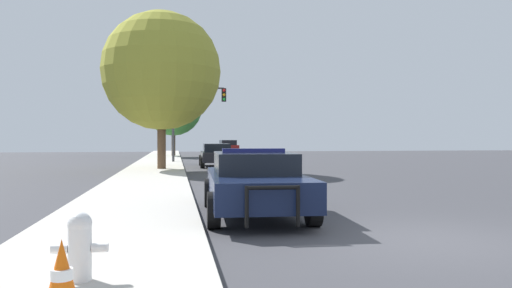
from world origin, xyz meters
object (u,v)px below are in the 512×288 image
object	(u,v)px
car_background_midblock	(216,155)
traffic_cone	(62,278)
tree_sidewalk_mid	(161,71)
traffic_light	(195,108)
car_background_distant	(228,147)
police_car	(255,181)
fire_hydrant	(80,244)
tree_sidewalk_far	(173,107)

from	to	relation	value
car_background_midblock	traffic_cone	size ratio (longest dim) A/B	6.75
tree_sidewalk_mid	traffic_light	bearing A→B (deg)	75.47
traffic_light	car_background_distant	world-z (taller)	traffic_light
police_car	traffic_light	world-z (taller)	traffic_light
fire_hydrant	tree_sidewalk_far	bearing A→B (deg)	88.64
police_car	traffic_cone	xyz separation A→B (m)	(-2.69, -6.23, -0.27)
tree_sidewalk_mid	traffic_cone	size ratio (longest dim) A/B	11.74
police_car	traffic_light	bearing A→B (deg)	-86.59
tree_sidewalk_far	fire_hydrant	bearing A→B (deg)	-91.36
fire_hydrant	car_background_midblock	bearing A→B (deg)	81.68
tree_sidewalk_mid	tree_sidewalk_far	xyz separation A→B (m)	(0.56, 19.37, -0.63)
police_car	tree_sidewalk_far	world-z (taller)	tree_sidewalk_far
traffic_light	tree_sidewalk_mid	bearing A→B (deg)	-104.53
police_car	traffic_cone	bearing A→B (deg)	69.09
tree_sidewalk_far	traffic_light	bearing A→B (deg)	-83.04
police_car	car_background_distant	xyz separation A→B (m)	(3.77, 41.10, 0.04)
tree_sidewalk_mid	car_background_distant	bearing A→B (deg)	76.72
fire_hydrant	car_background_midblock	world-z (taller)	car_background_midblock
fire_hydrant	car_background_distant	xyz separation A→B (m)	(6.52, 46.19, 0.26)
tree_sidewalk_far	traffic_cone	world-z (taller)	tree_sidewalk_far
traffic_light	tree_sidewalk_far	distance (m)	11.80
police_car	tree_sidewalk_far	xyz separation A→B (m)	(-1.81, 34.44, 3.73)
traffic_cone	fire_hydrant	bearing A→B (deg)	92.71
car_background_distant	tree_sidewalk_mid	size ratio (longest dim) A/B	0.53
police_car	tree_sidewalk_mid	world-z (taller)	tree_sidewalk_mid
fire_hydrant	tree_sidewalk_mid	size ratio (longest dim) A/B	0.09
tree_sidewalk_mid	tree_sidewalk_far	distance (m)	19.39
traffic_light	traffic_cone	world-z (taller)	traffic_light
car_background_distant	tree_sidewalk_mid	bearing A→B (deg)	-105.61
tree_sidewalk_far	traffic_cone	size ratio (longest dim) A/B	10.15
fire_hydrant	traffic_cone	xyz separation A→B (m)	(0.05, -1.14, -0.06)
police_car	traffic_light	distance (m)	22.94
police_car	fire_hydrant	size ratio (longest dim) A/B	6.70
fire_hydrant	tree_sidewalk_mid	distance (m)	20.68
tree_sidewalk_mid	tree_sidewalk_far	bearing A→B (deg)	88.34
police_car	car_background_distant	world-z (taller)	car_background_distant
police_car	car_background_distant	distance (m)	41.27
car_background_distant	tree_sidewalk_mid	distance (m)	27.09
traffic_light	car_background_distant	distance (m)	19.04
fire_hydrant	car_background_midblock	size ratio (longest dim) A/B	0.16
car_background_midblock	tree_sidewalk_far	distance (m)	16.60
police_car	fire_hydrant	distance (m)	5.79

